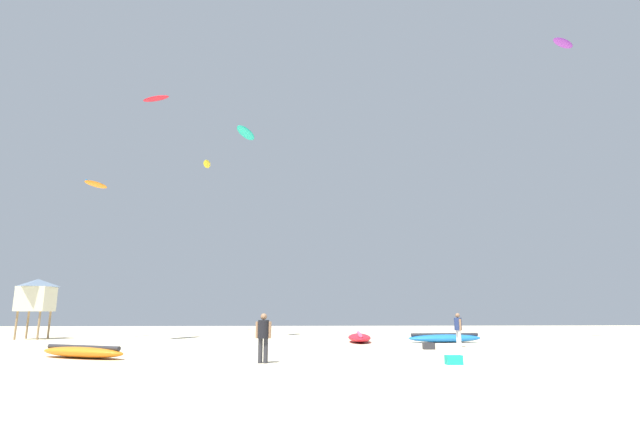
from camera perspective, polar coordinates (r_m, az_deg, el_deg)
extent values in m
plane|color=beige|center=(13.02, 4.63, -19.50)|extent=(120.00, 120.00, 0.00)
cylinder|color=#2D2D33|center=(18.53, -6.30, -15.82)|extent=(0.16, 0.16, 0.86)
cylinder|color=#2D2D33|center=(18.57, -6.92, -15.80)|extent=(0.16, 0.16, 0.86)
cylinder|color=black|center=(18.51, -6.55, -13.48)|extent=(0.40, 0.40, 0.65)
cylinder|color=#936B4C|center=(18.47, -5.83, -13.58)|extent=(0.12, 0.12, 0.60)
cylinder|color=#936B4C|center=(18.56, -7.28, -13.53)|extent=(0.12, 0.12, 0.60)
sphere|color=#936B4C|center=(18.50, -6.52, -12.09)|extent=(0.23, 0.23, 0.23)
cylinder|color=silver|center=(28.08, 15.65, -14.08)|extent=(0.16, 0.16, 0.87)
cylinder|color=silver|center=(27.91, 15.86, -14.09)|extent=(0.16, 0.16, 0.87)
cylinder|color=navy|center=(27.97, 15.66, -12.52)|extent=(0.40, 0.40, 0.65)
cylinder|color=#936B4C|center=(28.17, 15.42, -12.58)|extent=(0.12, 0.12, 0.60)
cylinder|color=#936B4C|center=(27.77, 15.91, -12.57)|extent=(0.12, 0.12, 0.60)
sphere|color=#936B4C|center=(27.96, 15.61, -11.60)|extent=(0.24, 0.24, 0.24)
ellipsoid|color=orange|center=(22.56, -25.77, -14.54)|extent=(4.29, 3.02, 0.54)
cylinder|color=#2D2D33|center=(22.55, -25.72, -14.07)|extent=(3.51, 1.95, 0.18)
ellipsoid|color=red|center=(31.86, 4.58, -14.44)|extent=(1.92, 5.08, 0.52)
cylinder|color=#E5598C|center=(31.85, 4.57, -14.04)|extent=(0.71, 4.56, 0.22)
ellipsoid|color=blue|center=(32.32, 14.24, -14.11)|extent=(4.85, 1.89, 0.53)
cylinder|color=#2D2D33|center=(32.31, 14.22, -13.74)|extent=(4.34, 0.72, 0.21)
cylinder|color=#8C704C|center=(40.84, -28.83, -11.52)|extent=(0.14, 0.14, 1.90)
cylinder|color=#8C704C|center=(39.48, -29.75, -11.47)|extent=(0.14, 0.14, 1.90)
cylinder|color=#8C704C|center=(41.49, -30.74, -11.31)|extent=(0.14, 0.14, 1.90)
cylinder|color=#8C704C|center=(40.15, -31.71, -11.25)|extent=(0.14, 0.14, 1.90)
cube|color=beige|center=(40.49, -29.99, -8.85)|extent=(2.00, 2.00, 1.70)
pyramid|color=slate|center=(40.53, -29.83, -7.27)|extent=(2.30, 2.30, 0.55)
cube|color=#19B29E|center=(18.58, 15.20, -16.33)|extent=(0.56, 0.36, 0.32)
cube|color=#2D2D33|center=(25.98, 12.46, -15.06)|extent=(0.56, 0.36, 0.32)
ellipsoid|color=yellow|center=(54.94, -12.94, 5.26)|extent=(0.74, 2.59, 0.64)
ellipsoid|color=#19B29E|center=(40.12, -8.57, 8.85)|extent=(1.74, 3.35, 0.46)
ellipsoid|color=red|center=(52.82, -18.45, 12.18)|extent=(3.17, 2.11, 0.32)
ellipsoid|color=orange|center=(40.74, -24.47, 2.76)|extent=(1.44, 2.28, 0.41)
cylinder|color=blue|center=(40.77, -24.46, 2.89)|extent=(0.86, 1.91, 0.10)
ellipsoid|color=purple|center=(42.49, 26.29, 16.97)|extent=(2.30, 1.62, 0.49)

